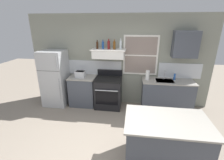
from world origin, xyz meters
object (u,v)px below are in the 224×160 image
object	(u,v)px
bottle_clear_tall	(121,45)
dish_soap_bottle	(175,77)
refrigerator	(55,78)
bottle_brown_stout	(97,45)
paper_towel_roll	(147,75)
kitchen_island	(165,142)
bottle_red_label_wine	(109,45)
bottle_amber_wine	(114,45)
toaster	(80,74)
bottle_blue_liqueur	(103,45)
stove_range	(108,92)

from	to	relation	value
bottle_clear_tall	dish_soap_bottle	bearing A→B (deg)	1.48
refrigerator	bottle_brown_stout	size ratio (longest dim) A/B	6.84
paper_towel_roll	kitchen_island	size ratio (longest dim) A/B	0.19
bottle_red_label_wine	paper_towel_roll	distance (m)	1.39
bottle_red_label_wine	bottle_amber_wine	distance (m)	0.16
toaster	bottle_blue_liqueur	size ratio (longest dim) A/B	1.17
toaster	bottle_blue_liqueur	bearing A→B (deg)	10.83
dish_soap_bottle	kitchen_island	bearing A→B (deg)	-104.95
stove_range	bottle_clear_tall	distance (m)	1.45
bottle_brown_stout	bottle_clear_tall	distance (m)	0.66
bottle_brown_stout	dish_soap_bottle	world-z (taller)	bottle_brown_stout
bottle_blue_liqueur	bottle_red_label_wine	bearing A→B (deg)	-0.50
bottle_blue_liqueur	bottle_amber_wine	size ratio (longest dim) A/B	0.95
refrigerator	bottle_clear_tall	distance (m)	2.24
bottle_red_label_wine	kitchen_island	distance (m)	2.83
dish_soap_bottle	stove_range	bearing A→B (deg)	-175.82
kitchen_island	bottle_blue_liqueur	bearing A→B (deg)	125.43
refrigerator	kitchen_island	size ratio (longest dim) A/B	1.20
refrigerator	paper_towel_roll	world-z (taller)	refrigerator
refrigerator	bottle_brown_stout	world-z (taller)	bottle_brown_stout
bottle_red_label_wine	bottle_blue_liqueur	bearing A→B (deg)	179.50
stove_range	paper_towel_roll	world-z (taller)	paper_towel_roll
paper_towel_roll	stove_range	bearing A→B (deg)	-178.08
bottle_blue_liqueur	bottle_amber_wine	world-z (taller)	bottle_amber_wine
bottle_amber_wine	stove_range	bearing A→B (deg)	-152.17
bottle_brown_stout	kitchen_island	distance (m)	3.00
bottle_brown_stout	dish_soap_bottle	size ratio (longest dim) A/B	1.37
bottle_clear_tall	toaster	bearing A→B (deg)	-173.92
stove_range	bottle_amber_wine	world-z (taller)	bottle_amber_wine
bottle_blue_liqueur	dish_soap_bottle	xyz separation A→B (m)	(2.04, 0.04, -0.85)
stove_range	bottle_amber_wine	xyz separation A→B (m)	(0.16, 0.08, 1.39)
refrigerator	bottle_blue_liqueur	world-z (taller)	bottle_blue_liqueur
toaster	paper_towel_roll	world-z (taller)	paper_towel_roll
refrigerator	bottle_amber_wine	size ratio (longest dim) A/B	6.31
stove_range	bottle_clear_tall	world-z (taller)	bottle_clear_tall
bottle_red_label_wine	bottle_clear_tall	bearing A→B (deg)	-0.48
bottle_red_label_wine	toaster	bearing A→B (deg)	-171.34
refrigerator	dish_soap_bottle	world-z (taller)	refrigerator
bottle_brown_stout	kitchen_island	bearing A→B (deg)	-51.77
bottle_amber_wine	paper_towel_roll	distance (m)	1.26
bottle_amber_wine	bottle_clear_tall	xyz separation A→B (m)	(0.17, 0.01, 0.01)
bottle_clear_tall	kitchen_island	world-z (taller)	bottle_clear_tall
toaster	bottle_clear_tall	size ratio (longest dim) A/B	0.99
bottle_red_label_wine	dish_soap_bottle	world-z (taller)	bottle_red_label_wine
bottle_amber_wine	dish_soap_bottle	world-z (taller)	bottle_amber_wine
bottle_red_label_wine	bottle_clear_tall	size ratio (longest dim) A/B	0.93
refrigerator	bottle_brown_stout	bearing A→B (deg)	5.68
bottle_clear_tall	dish_soap_bottle	xyz separation A→B (m)	(1.55, 0.04, -0.87)
toaster	bottle_red_label_wine	world-z (taller)	bottle_red_label_wine
stove_range	bottle_clear_tall	xyz separation A→B (m)	(0.33, 0.10, 1.41)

